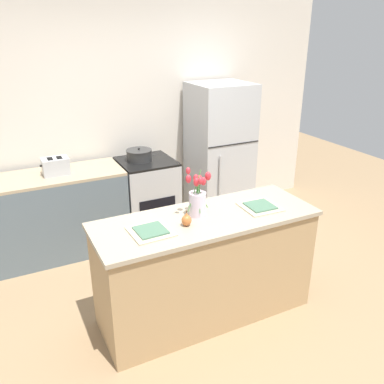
% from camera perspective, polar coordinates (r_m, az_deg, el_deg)
% --- Properties ---
extents(ground_plane, '(10.00, 10.00, 0.00)m').
position_cam_1_polar(ground_plane, '(3.70, 1.81, -16.46)').
color(ground_plane, '#997A56').
extents(back_wall, '(5.20, 0.08, 2.70)m').
position_cam_1_polar(back_wall, '(4.83, -9.50, 10.56)').
color(back_wall, silver).
rests_on(back_wall, ground_plane).
extents(kitchen_island, '(1.80, 0.66, 0.92)m').
position_cam_1_polar(kitchen_island, '(3.42, 1.90, -10.44)').
color(kitchen_island, tan).
rests_on(kitchen_island, ground_plane).
extents(back_counter, '(1.68, 0.60, 0.91)m').
position_cam_1_polar(back_counter, '(4.54, -20.04, -3.31)').
color(back_counter, slate).
rests_on(back_counter, ground_plane).
extents(stove_range, '(0.60, 0.61, 0.91)m').
position_cam_1_polar(stove_range, '(4.76, -6.20, -0.77)').
color(stove_range, '#B2B5B7').
rests_on(stove_range, ground_plane).
extents(refrigerator, '(0.68, 0.67, 1.70)m').
position_cam_1_polar(refrigerator, '(5.01, 3.86, 5.34)').
color(refrigerator, '#B7BABC').
rests_on(refrigerator, ground_plane).
extents(flower_vase, '(0.21, 0.18, 0.42)m').
position_cam_1_polar(flower_vase, '(3.16, 0.79, -0.99)').
color(flower_vase, silver).
rests_on(flower_vase, kitchen_island).
extents(pear_figurine, '(0.08, 0.08, 0.12)m').
position_cam_1_polar(pear_figurine, '(3.04, -0.78, -3.91)').
color(pear_figurine, '#C66B33').
rests_on(pear_figurine, kitchen_island).
extents(plate_setting_left, '(0.31, 0.31, 0.02)m').
position_cam_1_polar(plate_setting_left, '(2.98, -5.80, -5.48)').
color(plate_setting_left, beige).
rests_on(plate_setting_left, kitchen_island).
extents(plate_setting_right, '(0.31, 0.31, 0.02)m').
position_cam_1_polar(plate_setting_right, '(3.40, 9.54, -2.02)').
color(plate_setting_right, beige).
rests_on(plate_setting_right, kitchen_island).
extents(toaster, '(0.28, 0.18, 0.17)m').
position_cam_1_polar(toaster, '(4.34, -18.59, 3.45)').
color(toaster, '#B7BABC').
rests_on(toaster, back_counter).
extents(cooking_pot, '(0.29, 0.29, 0.15)m').
position_cam_1_polar(cooking_pot, '(4.59, -7.43, 5.16)').
color(cooking_pot, '#2D2D2D').
rests_on(cooking_pot, stove_range).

